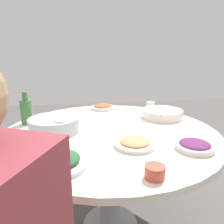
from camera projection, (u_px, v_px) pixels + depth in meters
name	position (u px, v px, depth m)	size (l,w,h in m)	color
round_dining_table	(110.00, 149.00, 1.36)	(1.32, 1.32, 0.73)	#99999E
rice_bowl	(55.00, 124.00, 1.28)	(0.31, 0.31, 0.10)	#B2B5BA
soup_bowl	(162.00, 114.00, 1.57)	(0.30, 0.29, 0.06)	white
dish_stirfry	(103.00, 107.00, 1.82)	(0.19, 0.19, 0.04)	silver
dish_shrimp	(135.00, 143.00, 1.08)	(0.21, 0.21, 0.04)	silver
dish_greens	(61.00, 161.00, 0.88)	(0.23, 0.23, 0.06)	silver
dish_eggplant	(195.00, 146.00, 1.04)	(0.19, 0.19, 0.04)	silver
green_bottle	(26.00, 111.00, 1.41)	(0.08, 0.08, 0.22)	#41773E
tea_cup_near	(155.00, 172.00, 0.80)	(0.08, 0.08, 0.05)	#C54E3C
tea_cup_far	(151.00, 106.00, 1.78)	(0.07, 0.07, 0.07)	beige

